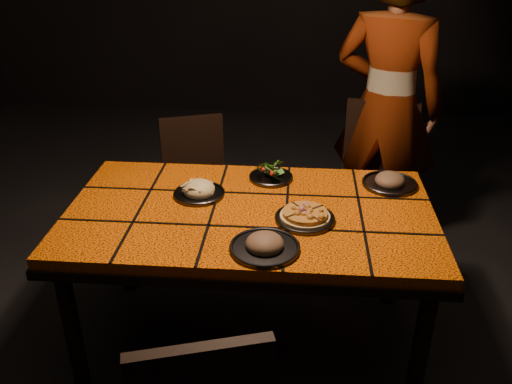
# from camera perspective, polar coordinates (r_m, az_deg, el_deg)

# --- Properties ---
(room_shell) EXTENTS (6.04, 7.04, 3.08)m
(room_shell) POSITION_cam_1_polar(r_m,az_deg,el_deg) (2.10, -0.74, 16.26)
(room_shell) COLOR black
(room_shell) RESTS_ON ground
(dining_table) EXTENTS (1.62, 0.92, 0.75)m
(dining_table) POSITION_cam_1_polar(r_m,az_deg,el_deg) (2.41, -0.62, -3.48)
(dining_table) COLOR #FF6808
(dining_table) RESTS_ON ground
(chair_far_left) EXTENTS (0.48, 0.48, 0.83)m
(chair_far_left) POSITION_cam_1_polar(r_m,az_deg,el_deg) (3.29, -6.33, 1.50)
(chair_far_left) COLOR black
(chair_far_left) RESTS_ON ground
(chair_far_right) EXTENTS (0.48, 0.48, 0.93)m
(chair_far_right) POSITION_cam_1_polar(r_m,az_deg,el_deg) (3.30, 12.56, 2.18)
(chair_far_right) COLOR black
(chair_far_right) RESTS_ON ground
(diner) EXTENTS (0.76, 0.65, 1.78)m
(diner) POSITION_cam_1_polar(r_m,az_deg,el_deg) (3.30, 13.65, 8.73)
(diner) COLOR brown
(diner) RESTS_ON ground
(plate_pizza) EXTENTS (0.30, 0.30, 0.04)m
(plate_pizza) POSITION_cam_1_polar(r_m,az_deg,el_deg) (2.29, 5.17, -2.61)
(plate_pizza) COLOR #3A3A40
(plate_pizza) RESTS_ON dining_table
(plate_pasta) EXTENTS (0.24, 0.24, 0.08)m
(plate_pasta) POSITION_cam_1_polar(r_m,az_deg,el_deg) (2.49, -6.01, 0.09)
(plate_pasta) COLOR #3A3A40
(plate_pasta) RESTS_ON dining_table
(plate_salad) EXTENTS (0.21, 0.21, 0.07)m
(plate_salad) POSITION_cam_1_polar(r_m,az_deg,el_deg) (2.63, 1.59, 1.88)
(plate_salad) COLOR #3A3A40
(plate_salad) RESTS_ON dining_table
(plate_mushroom_a) EXTENTS (0.27, 0.27, 0.09)m
(plate_mushroom_a) POSITION_cam_1_polar(r_m,az_deg,el_deg) (2.08, 0.93, -5.53)
(plate_mushroom_a) COLOR #3A3A40
(plate_mushroom_a) RESTS_ON dining_table
(plate_mushroom_b) EXTENTS (0.26, 0.26, 0.08)m
(plate_mushroom_b) POSITION_cam_1_polar(r_m,az_deg,el_deg) (2.64, 13.91, 1.14)
(plate_mushroom_b) COLOR #3A3A40
(plate_mushroom_b) RESTS_ON dining_table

